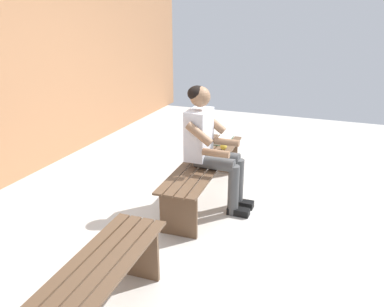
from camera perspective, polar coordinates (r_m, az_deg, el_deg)
The scene contains 6 objects.
ground_plane at distance 3.22m, azimuth 12.68°, elevation -17.73°, with size 10.00×7.00×0.04m, color beige.
bench_near at distance 4.16m, azimuth 1.88°, elevation -2.28°, with size 1.84×0.47×0.45m.
bench_far at distance 2.51m, azimuth -16.06°, elevation -20.09°, with size 1.70×0.46×0.45m.
person_seated at distance 3.89m, azimuth 2.68°, elevation 1.51°, with size 0.50×0.69×1.26m.
apple at distance 4.42m, azimuth 4.62°, elevation 1.02°, with size 0.08×0.08×0.08m, color gold.
book_open at distance 4.74m, azimuth 4.64°, elevation 1.99°, with size 0.42×0.17×0.02m.
Camera 1 is at (3.63, 1.27, 1.93)m, focal length 36.55 mm.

